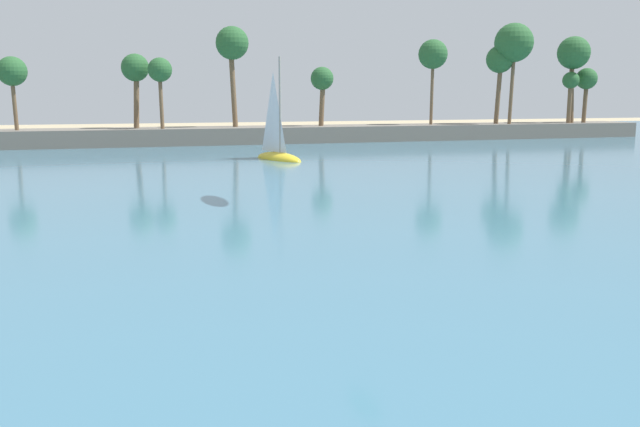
{
  "coord_description": "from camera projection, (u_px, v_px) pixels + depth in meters",
  "views": [
    {
      "loc": [
        -4.72,
        -0.14,
        5.22
      ],
      "look_at": [
        -0.73,
        13.07,
        2.81
      ],
      "focal_mm": 38.25,
      "sensor_mm": 36.0,
      "label": 1
    }
  ],
  "objects": [
    {
      "name": "sea",
      "position": [
        172.0,
        156.0,
        58.44
      ],
      "size": [
        220.0,
        106.74,
        0.06
      ],
      "primitive_type": "cube",
      "color": "teal",
      "rests_on": "ground"
    },
    {
      "name": "palm_headland",
      "position": [
        223.0,
        116.0,
        72.26
      ],
      "size": [
        114.79,
        6.83,
        13.44
      ],
      "color": "slate",
      "rests_on": "ground"
    },
    {
      "name": "sailboat_mid_bay",
      "position": [
        278.0,
        150.0,
        54.86
      ],
      "size": [
        3.59,
        6.26,
        8.7
      ],
      "color": "yellow",
      "rests_on": "sea"
    }
  ]
}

